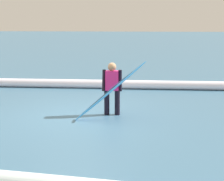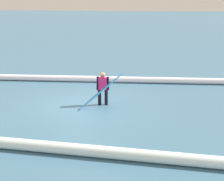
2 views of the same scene
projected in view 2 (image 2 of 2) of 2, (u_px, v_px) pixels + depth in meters
ground_plane at (81, 105)px, 13.22m from camera, size 177.05×177.05×0.00m
surfer at (103, 87)px, 13.00m from camera, size 0.52×0.22×1.40m
surfboard at (102, 91)px, 12.59m from camera, size 1.85×0.68×1.52m
wave_crest_foreground at (80, 79)px, 16.75m from camera, size 24.39×1.35×0.32m
wave_crest_midground at (61, 148)px, 9.06m from camera, size 18.93×1.71×0.35m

